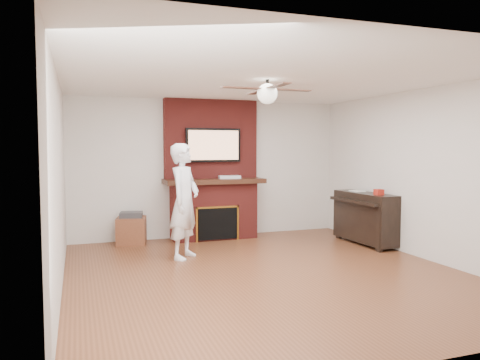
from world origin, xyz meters
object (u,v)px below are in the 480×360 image
object	(u,v)px
side_table	(131,229)
piano	(365,217)
fireplace	(213,183)
person	(184,201)

from	to	relation	value
side_table	piano	world-z (taller)	piano
fireplace	side_table	size ratio (longest dim) A/B	4.45
fireplace	person	size ratio (longest dim) A/B	1.47
person	side_table	size ratio (longest dim) A/B	3.02
person	piano	xyz separation A→B (m)	(3.11, -0.02, -0.38)
fireplace	person	distance (m)	1.60
fireplace	side_table	world-z (taller)	fireplace
side_table	piano	xyz separation A→B (m)	(3.74, -1.31, 0.22)
side_table	fireplace	bearing A→B (deg)	14.62
person	side_table	distance (m)	1.56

